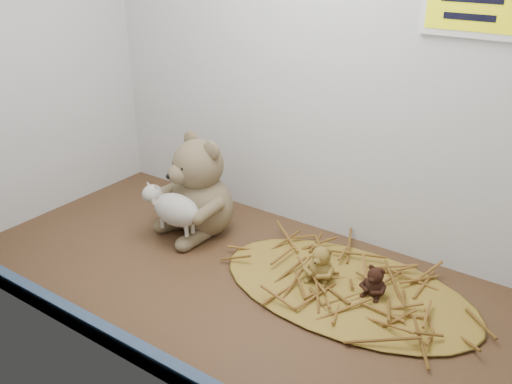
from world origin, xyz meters
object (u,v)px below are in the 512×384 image
Objects in this scene: mini_teddy_tan at (321,262)px; mini_teddy_brown at (376,280)px; main_teddy at (201,185)px; toy_lamb at (176,210)px.

mini_teddy_tan is 11.39cm from mini_teddy_brown.
main_teddy is 3.03× the size of mini_teddy_tan.
toy_lamb is 1.99× the size of mini_teddy_tan.
mini_teddy_tan is at bearing -170.22° from mini_teddy_brown.
mini_teddy_tan is at bearing 8.88° from toy_lamb.
mini_teddy_tan reaches higher than mini_teddy_brown.
toy_lamb is (0.00, -8.63, -2.93)cm from main_teddy.
main_teddy is 3.74× the size of mini_teddy_brown.
main_teddy reaches higher than mini_teddy_tan.
main_teddy reaches higher than mini_teddy_brown.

